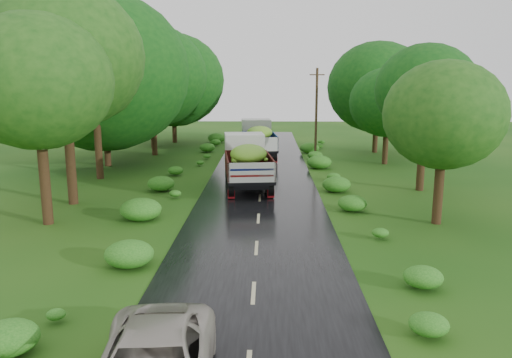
{
  "coord_description": "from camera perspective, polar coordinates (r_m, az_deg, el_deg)",
  "views": [
    {
      "loc": [
        0.39,
        -13.86,
        6.29
      ],
      "look_at": [
        -0.13,
        8.74,
        1.7
      ],
      "focal_mm": 35.0,
      "sensor_mm": 36.0,
      "label": 1
    }
  ],
  "objects": [
    {
      "name": "road_lines",
      "position": [
        20.83,
        0.17,
        -6.04
      ],
      "size": [
        0.12,
        69.6,
        0.0
      ],
      "color": "#BFB78C",
      "rests_on": "road"
    },
    {
      "name": "trees_right",
      "position": [
        35.47,
        15.7,
        9.22
      ],
      "size": [
        5.44,
        25.11,
        7.38
      ],
      "color": "black",
      "rests_on": "ground"
    },
    {
      "name": "truck_near",
      "position": [
        29.14,
        -1.08,
        2.3
      ],
      "size": [
        3.21,
        7.15,
        2.91
      ],
      "rotation": [
        0.0,
        0.0,
        0.11
      ],
      "color": "black",
      "rests_on": "ground"
    },
    {
      "name": "utility_pole",
      "position": [
        40.02,
        6.9,
        7.59
      ],
      "size": [
        1.2,
        0.46,
        7.07
      ],
      "rotation": [
        0.0,
        0.0,
        0.31
      ],
      "color": "#382616",
      "rests_on": "ground"
    },
    {
      "name": "trees_left",
      "position": [
        38.42,
        -14.49,
        11.31
      ],
      "size": [
        7.11,
        32.19,
        9.1
      ],
      "color": "black",
      "rests_on": "ground"
    },
    {
      "name": "road",
      "position": [
        19.88,
        0.11,
        -6.94
      ],
      "size": [
        6.5,
        80.0,
        0.02
      ],
      "primitive_type": "cube",
      "color": "black",
      "rests_on": "ground"
    },
    {
      "name": "shrubs",
      "position": [
        28.49,
        0.5,
        -0.56
      ],
      "size": [
        11.9,
        44.0,
        0.7
      ],
      "color": "#1C6317",
      "rests_on": "ground"
    },
    {
      "name": "truck_far",
      "position": [
        40.2,
        0.23,
        4.82
      ],
      "size": [
        3.05,
        7.06,
        2.88
      ],
      "rotation": [
        0.0,
        0.0,
        0.09
      ],
      "color": "black",
      "rests_on": "ground"
    },
    {
      "name": "ground",
      "position": [
        15.23,
        -0.29,
        -12.93
      ],
      "size": [
        120.0,
        120.0,
        0.0
      ],
      "primitive_type": "plane",
      "color": "#13450E",
      "rests_on": "ground"
    }
  ]
}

